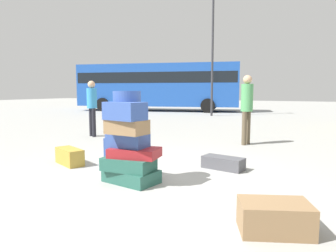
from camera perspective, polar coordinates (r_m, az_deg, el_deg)
name	(u,v)px	position (r m, az deg, el deg)	size (l,w,h in m)	color
ground_plane	(145,182)	(4.74, -4.23, -10.37)	(80.00, 80.00, 0.00)	#9E9E99
suitcase_tower	(129,145)	(4.59, -7.25, -3.56)	(0.88, 0.73, 1.38)	#26594C
suitcase_charcoal_white_trunk	(223,163)	(5.55, 10.21, -6.77)	(0.72, 0.32, 0.22)	#4C4C51
suitcase_brown_right_side	(275,217)	(3.29, 19.20, -15.71)	(0.67, 0.43, 0.30)	olive
suitcase_tan_foreground_far	(70,156)	(6.07, -17.82, -5.41)	(0.69, 0.29, 0.30)	#B28C33
suitcase_navy_upright_blue	(115,152)	(5.67, -9.78, -4.77)	(0.25, 0.41, 0.55)	#334F99
person_bearded_onlooker	(92,103)	(9.51, -13.95, 4.12)	(0.31, 0.30, 1.68)	black
person_tourist_with_camera	(247,103)	(8.07, 14.44, 4.09)	(0.30, 0.33, 1.77)	brown
parked_bus	(158,84)	(21.26, -1.88, 7.80)	(11.18, 4.96, 3.15)	#1E4CA5
lamp_post	(213,36)	(17.34, 8.32, 16.17)	(0.36, 0.36, 6.65)	#333338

